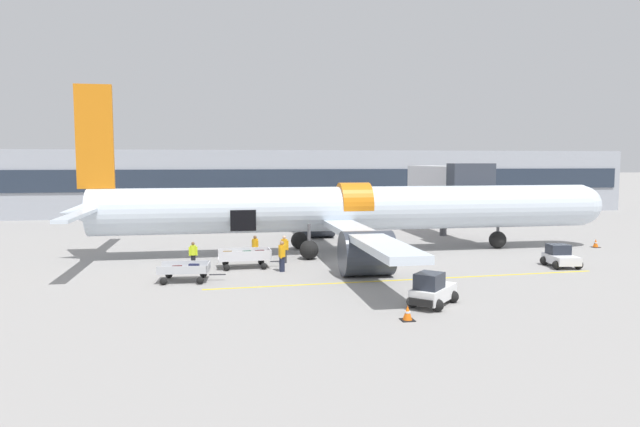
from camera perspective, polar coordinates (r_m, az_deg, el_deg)
The scene contains 15 objects.
ground_plane at distance 36.45m, azimuth 5.38°, elevation -5.13°, with size 500.00×500.00×0.00m, color gray.
apron_marking_line at distance 32.26m, azimuth 9.07°, elevation -6.54°, with size 22.74×1.16×0.01m.
terminal_strip at distance 72.64m, azimuth -2.58°, elevation 3.20°, with size 85.76×9.45×7.85m.
jet_bridge_stub at distance 50.09m, azimuth 12.71°, elevation 3.10°, with size 3.40×12.00×6.38m.
airplane at distance 40.71m, azimuth 2.66°, elevation 0.26°, with size 39.36×33.15×11.53m.
baggage_tug_lead at distance 38.58m, azimuth 22.90°, elevation -4.07°, with size 2.07×2.54×1.37m.
baggage_tug_mid at distance 26.63m, azimuth 11.15°, elevation -7.65°, with size 2.87×2.94×1.57m.
baggage_cart_loading at distance 35.50m, azimuth -7.43°, elevation -4.45°, with size 4.12×2.01×1.14m.
baggage_cart_queued at distance 32.20m, azimuth -13.28°, elevation -5.70°, with size 3.69×2.28×0.99m.
ground_crew_loader_a at distance 34.03m, azimuth -3.82°, elevation -4.21°, with size 0.53×0.64×1.84m.
ground_crew_loader_b at distance 36.92m, azimuth -3.59°, elevation -3.52°, with size 0.61×0.51×1.77m.
ground_crew_driver at distance 36.17m, azimuth -12.57°, elevation -3.97°, with size 0.56×0.43×1.59m.
ground_crew_supervisor at distance 38.05m, azimuth -6.51°, elevation -3.37°, with size 0.53×0.53×1.66m.
safety_cone_nose at distance 48.25m, azimuth 25.85°, elevation -2.71°, with size 0.56×0.56×0.66m.
safety_cone_engine_left at distance 24.18m, azimuth 8.74°, elevation -9.83°, with size 0.56×0.56×0.64m.
Camera 1 is at (-9.70, -34.51, 6.59)m, focal length 32.00 mm.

